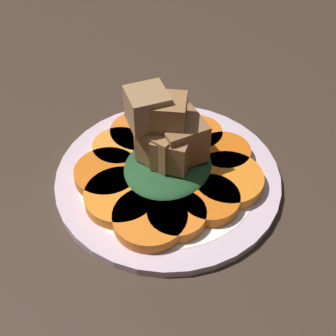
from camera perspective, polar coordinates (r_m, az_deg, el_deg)
The scene contains 15 objects.
table_slab at distance 54.92cm, azimuth 0.00°, elevation -2.26°, with size 120.00×120.00×2.00cm, color #38281E.
plate at distance 53.80cm, azimuth 0.00°, elevation -1.17°, with size 25.70×25.70×1.05cm.
carrot_slice_0 at distance 57.51cm, azimuth -3.37°, elevation 4.22°, with size 7.41×7.41×1.32cm, color orange.
carrot_slice_1 at distance 55.73cm, azimuth -5.96°, elevation 2.38°, with size 6.32×6.32×1.32cm, color orange.
carrot_slice_2 at distance 52.95cm, azimuth -7.42°, elevation -0.70°, with size 7.40×7.40×1.32cm, color #D76115.
carrot_slice_3 at distance 50.46cm, azimuth -5.75°, elevation -3.52°, with size 7.93×7.93×1.32cm, color orange.
carrot_slice_4 at distance 48.40cm, azimuth -2.20°, elevation -6.14°, with size 7.82×7.82×1.32cm, color orange.
carrot_slice_5 at distance 48.62cm, azimuth 1.08°, elevation -5.78°, with size 6.21×6.21×1.32cm, color orange.
carrot_slice_6 at distance 50.14cm, azimuth 5.10°, elevation -3.89°, with size 6.49×6.49×1.32cm, color #D76215.
carrot_slice_7 at distance 52.30cm, azimuth 7.30°, elevation -1.43°, with size 7.93×7.93×1.32cm, color orange.
carrot_slice_8 at distance 55.25cm, azimuth 6.85°, elevation 1.81°, with size 6.21×6.21×1.32cm, color #D35E11.
carrot_slice_9 at distance 57.29cm, azimuth 3.54°, elevation 4.02°, with size 6.21×6.21×1.32cm, color orange.
carrot_slice_10 at distance 57.51cm, azimuth 0.79°, elevation 4.31°, with size 7.20×7.20×1.32cm, color orange.
center_pile at distance 51.01cm, azimuth -0.03°, elevation 2.64°, with size 10.74×10.29×10.33cm.
fork at distance 56.91cm, azimuth -4.66°, elevation 2.97°, with size 19.00×6.42×0.40cm.
Camera 1 is at (29.77, 21.51, 41.84)cm, focal length 50.00 mm.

